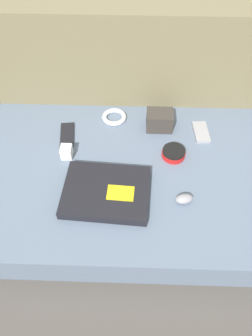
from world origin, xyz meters
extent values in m
plane|color=#4C4742|center=(0.00, 0.00, 0.00)|extent=(8.00, 8.00, 0.00)
cube|color=slate|center=(0.00, 0.00, 0.07)|extent=(1.12, 0.72, 0.13)
cube|color=#756B4C|center=(0.00, 0.46, 0.26)|extent=(1.12, 0.20, 0.53)
cube|color=black|center=(-0.06, -0.10, 0.15)|extent=(0.30, 0.24, 0.03)
cube|color=yellow|center=(-0.01, -0.12, 0.17)|extent=(0.09, 0.07, 0.00)
ellipsoid|color=gray|center=(0.20, -0.12, 0.15)|extent=(0.07, 0.05, 0.03)
cylinder|color=red|center=(0.18, 0.08, 0.14)|extent=(0.09, 0.09, 0.02)
cylinder|color=black|center=(0.18, 0.08, 0.16)|extent=(0.08, 0.08, 0.01)
cube|color=#99999E|center=(0.29, 0.21, 0.14)|extent=(0.06, 0.12, 0.01)
cube|color=black|center=(-0.24, 0.18, 0.14)|extent=(0.07, 0.14, 0.01)
cube|color=#38332D|center=(0.13, 0.23, 0.17)|extent=(0.10, 0.08, 0.08)
cube|color=silver|center=(-0.22, 0.07, 0.16)|extent=(0.04, 0.04, 0.05)
torus|color=white|center=(-0.06, 0.28, 0.14)|extent=(0.10, 0.10, 0.02)
camera|label=1|loc=(0.02, -0.74, 1.07)|focal=35.00mm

